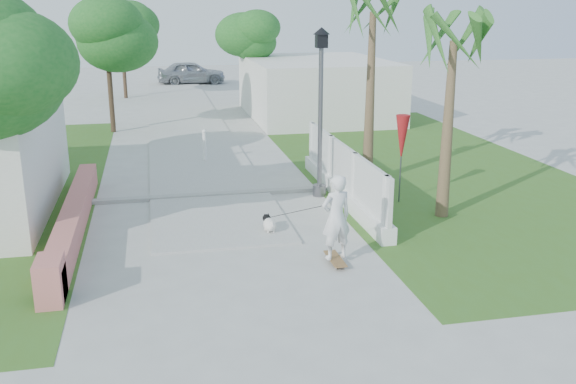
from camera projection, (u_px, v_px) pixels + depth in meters
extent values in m
plane|color=#B7B7B2|center=(242.00, 290.00, 11.66)|extent=(90.00, 90.00, 0.00)
cube|color=#B7B7B2|center=(183.00, 113.00, 30.42)|extent=(3.20, 36.00, 0.06)
cube|color=#999993|center=(211.00, 195.00, 17.28)|extent=(6.50, 0.25, 0.10)
cube|color=#3B631F|center=(423.00, 166.00, 20.56)|extent=(8.00, 20.00, 0.01)
cube|color=#C26363|center=(74.00, 218.00, 14.67)|extent=(0.45, 8.00, 0.60)
cube|color=#C26363|center=(50.00, 281.00, 11.08)|extent=(0.45, 0.80, 0.80)
cube|color=white|center=(342.00, 193.00, 16.97)|extent=(0.35, 7.00, 0.40)
cube|color=white|center=(343.00, 165.00, 16.76)|extent=(0.10, 7.00, 1.10)
cube|color=white|center=(386.00, 209.00, 13.82)|extent=(0.14, 0.14, 1.50)
cube|color=white|center=(354.00, 182.00, 15.88)|extent=(0.14, 0.14, 1.50)
cube|color=white|center=(331.00, 162.00, 17.95)|extent=(0.14, 0.14, 1.50)
cube|color=white|center=(313.00, 147.00, 19.82)|extent=(0.14, 0.14, 1.50)
cube|color=silver|center=(316.00, 88.00, 29.38)|extent=(6.00, 8.00, 2.60)
cylinder|color=#59595E|center=(319.00, 190.00, 17.36)|extent=(0.36, 0.36, 0.30)
cylinder|color=#59595E|center=(320.00, 123.00, 16.84)|extent=(0.12, 0.12, 4.00)
cube|color=black|center=(321.00, 41.00, 16.25)|extent=(0.28, 0.28, 0.35)
cone|color=black|center=(322.00, 31.00, 16.17)|extent=(0.44, 0.44, 0.18)
cylinder|color=white|center=(205.00, 147.00, 20.94)|extent=(0.12, 0.12, 1.00)
sphere|color=white|center=(204.00, 132.00, 20.80)|extent=(0.14, 0.14, 0.14)
cylinder|color=#59595E|center=(401.00, 165.00, 16.56)|extent=(0.04, 0.04, 2.00)
cone|color=maroon|center=(402.00, 138.00, 16.36)|extent=(0.36, 0.36, 1.20)
cylinder|color=#4C3826|center=(0.00, 161.00, 13.04)|extent=(0.20, 0.20, 3.85)
cylinder|color=#4C3826|center=(5.00, 124.00, 18.05)|extent=(0.20, 0.20, 3.50)
ellipsoid|color=#195A1D|center=(2.00, 58.00, 17.38)|extent=(2.72, 2.72, 2.05)
cylinder|color=#4C3826|center=(110.00, 84.00, 25.54)|extent=(0.20, 0.20, 3.85)
ellipsoid|color=#195A1D|center=(107.00, 42.00, 25.07)|extent=(3.40, 3.40, 2.55)
ellipsoid|color=#195A1D|center=(111.00, 33.00, 24.83)|extent=(2.89, 2.89, 2.18)
ellipsoid|color=#195A1D|center=(100.00, 23.00, 25.02)|extent=(2.55, 2.55, 1.90)
cylinder|color=#4C3826|center=(249.00, 75.00, 30.58)|extent=(0.20, 0.20, 3.50)
ellipsoid|color=#195A1D|center=(248.00, 43.00, 30.15)|extent=(3.00, 3.00, 2.25)
ellipsoid|color=#195A1D|center=(253.00, 35.00, 29.91)|extent=(2.55, 2.55, 1.92)
ellipsoid|color=#195A1D|center=(243.00, 27.00, 30.10)|extent=(2.25, 2.25, 1.68)
cylinder|color=#4C3826|center=(124.00, 63.00, 34.96)|extent=(0.20, 0.20, 3.85)
ellipsoid|color=#195A1D|center=(121.00, 32.00, 34.50)|extent=(3.20, 3.20, 2.40)
ellipsoid|color=#195A1D|center=(125.00, 25.00, 34.25)|extent=(2.72, 2.72, 2.05)
ellipsoid|color=#195A1D|center=(117.00, 18.00, 34.45)|extent=(2.40, 2.40, 1.79)
cone|color=brown|center=(370.00, 100.00, 18.00)|extent=(0.32, 0.32, 4.80)
cone|color=brown|center=(447.00, 132.00, 15.15)|extent=(0.32, 0.32, 4.20)
cube|color=brown|center=(335.00, 259.00, 12.83)|extent=(0.44, 0.93, 0.02)
imported|color=white|center=(336.00, 217.00, 12.59)|extent=(0.70, 0.54, 1.73)
cylinder|color=gray|center=(336.00, 268.00, 12.53)|extent=(0.03, 0.06, 0.06)
cylinder|color=gray|center=(344.00, 267.00, 12.57)|extent=(0.03, 0.06, 0.06)
cylinder|color=gray|center=(327.00, 256.00, 13.14)|extent=(0.03, 0.06, 0.06)
cylinder|color=gray|center=(335.00, 255.00, 13.17)|extent=(0.03, 0.06, 0.06)
ellipsoid|color=white|center=(270.00, 225.00, 14.46)|extent=(0.33, 0.49, 0.29)
sphere|color=black|center=(267.00, 218.00, 14.63)|extent=(0.18, 0.18, 0.18)
sphere|color=white|center=(265.00, 218.00, 14.71)|extent=(0.09, 0.09, 0.09)
cone|color=black|center=(265.00, 215.00, 14.59)|extent=(0.05, 0.05, 0.06)
cone|color=black|center=(268.00, 214.00, 14.62)|extent=(0.05, 0.05, 0.06)
cylinder|color=white|center=(265.00, 230.00, 14.58)|extent=(0.04, 0.04, 0.13)
cylinder|color=white|center=(271.00, 229.00, 14.62)|extent=(0.04, 0.04, 0.13)
cylinder|color=white|center=(268.00, 233.00, 14.38)|extent=(0.04, 0.04, 0.13)
cylinder|color=white|center=(274.00, 232.00, 14.42)|extent=(0.04, 0.04, 0.13)
cylinder|color=white|center=(273.00, 224.00, 14.24)|extent=(0.04, 0.11, 0.11)
imported|color=#A8ABAF|center=(191.00, 72.00, 41.56)|extent=(4.43, 2.02, 1.48)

